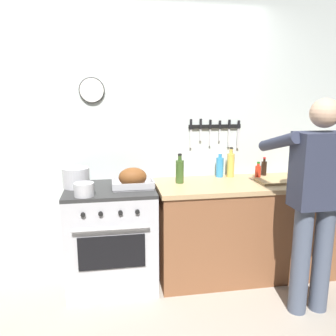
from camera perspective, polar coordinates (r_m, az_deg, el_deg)
name	(u,v)px	position (r m, az deg, el deg)	size (l,w,h in m)	color
wall_back	(132,136)	(3.28, -6.03, 5.31)	(6.00, 0.13, 2.60)	silver
counter_block	(263,226)	(3.44, 15.53, -9.24)	(2.03, 0.65, 0.90)	brown
stove	(112,237)	(3.14, -9.34, -11.19)	(0.76, 0.67, 0.90)	#BCBCC1
person_cook	(316,194)	(2.80, 23.30, -4.02)	(0.51, 0.63, 1.66)	#4C566B
roasting_pan	(133,179)	(2.95, -5.87, -1.79)	(0.35, 0.26, 0.17)	#B7B7BC
stock_pot	(76,177)	(3.06, -15.01, -1.53)	(0.23, 0.23, 0.17)	#B7B7BC
saucepan	(84,189)	(2.79, -13.77, -3.47)	(0.16, 0.16, 0.10)	#B7B7BC
cutting_board	(277,181)	(3.30, 17.69, -2.06)	(0.36, 0.24, 0.02)	tan
bottle_dish_soap	(220,167)	(3.36, 8.59, 0.23)	(0.07, 0.07, 0.24)	#338CCC
bottle_soy_sauce	(264,168)	(3.53, 15.64, 0.03)	(0.05, 0.05, 0.18)	black
bottle_hot_sauce	(258,172)	(3.39, 14.71, -0.57)	(0.06, 0.06, 0.16)	red
bottle_cooking_oil	(231,164)	(3.38, 10.36, 0.58)	(0.07, 0.07, 0.29)	gold
bottle_olive_oil	(180,171)	(3.09, 1.96, -0.47)	(0.07, 0.07, 0.27)	#385623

